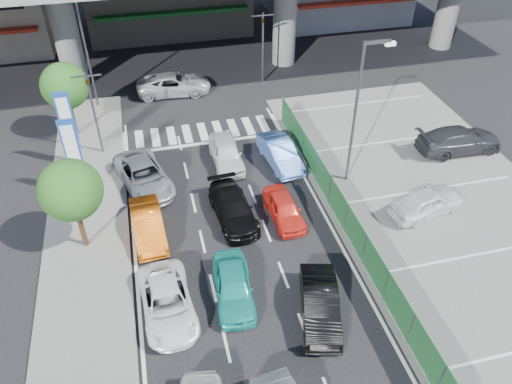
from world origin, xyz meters
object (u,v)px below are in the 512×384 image
object	(u,v)px
signboard_near	(72,148)
taxi_teal_mid	(233,286)
traffic_light_right	(263,30)
parked_sedan_white	(427,202)
sedan_black_mid	(233,208)
wagon_silver_front_left	(144,176)
street_lamp_right	(360,103)
street_lamp_left	(87,39)
sedan_white_mid_left	(167,302)
tree_far	(65,86)
sedan_white_front_mid	(226,153)
taxi_orange_left	(148,225)
kei_truck_front_right	(280,153)
signboard_far	(66,120)
tree_near	(71,190)
traffic_light_left	(90,94)
crossing_wagon_silver	(174,84)
taxi_orange_right	(284,209)
hatch_black_mid_right	(320,305)
traffic_cone	(339,206)
parked_sedan_dgrey	(459,140)

from	to	relation	value
signboard_near	taxi_teal_mid	bearing A→B (deg)	-53.64
traffic_light_right	parked_sedan_white	distance (m)	17.52
sedan_black_mid	wagon_silver_front_left	bearing A→B (deg)	132.90
street_lamp_right	taxi_teal_mid	world-z (taller)	street_lamp_right
street_lamp_left	parked_sedan_white	xyz separation A→B (m)	(16.15, -15.67, -4.02)
sedan_white_mid_left	street_lamp_right	bearing A→B (deg)	28.56
tree_far	sedan_white_mid_left	xyz separation A→B (m)	(4.19, -15.34, -2.77)
taxi_teal_mid	sedan_white_front_mid	distance (m)	9.98
street_lamp_left	sedan_white_mid_left	size ratio (longest dim) A/B	1.80
sedan_white_mid_left	taxi_orange_left	xyz separation A→B (m)	(-0.42, 4.89, 0.05)
signboard_near	kei_truck_front_right	bearing A→B (deg)	2.39
signboard_far	tree_far	world-z (taller)	tree_far
street_lamp_right	tree_near	bearing A→B (deg)	-171.97
traffic_light_left	taxi_orange_left	xyz separation A→B (m)	(2.17, -7.95, -3.27)
wagon_silver_front_left	sedan_white_front_mid	distance (m)	4.89
taxi_orange_left	traffic_light_left	bearing A→B (deg)	101.74
signboard_far	kei_truck_front_right	bearing A→B (deg)	-12.52
sedan_white_mid_left	crossing_wagon_silver	size ratio (longest dim) A/B	0.85
signboard_near	parked_sedan_white	size ratio (longest dim) A/B	1.16
taxi_orange_left	crossing_wagon_silver	size ratio (longest dim) A/B	0.77
sedan_black_mid	parked_sedan_white	size ratio (longest dim) A/B	1.08
taxi_orange_right	taxi_orange_left	bearing A→B (deg)	174.17
signboard_near	wagon_silver_front_left	size ratio (longest dim) A/B	0.95
tree_far	taxi_teal_mid	xyz separation A→B (m)	(6.98, -15.18, -2.71)
traffic_light_right	signboard_far	distance (m)	15.38
traffic_light_left	tree_far	world-z (taller)	traffic_light_left
hatch_black_mid_right	taxi_orange_right	bearing A→B (deg)	101.41
tree_far	signboard_far	bearing A→B (deg)	-86.74
traffic_light_right	signboard_near	bearing A→B (deg)	-139.09
crossing_wagon_silver	traffic_light_right	bearing A→B (deg)	-82.82
sedan_white_mid_left	traffic_cone	world-z (taller)	sedan_white_mid_left
parked_sedan_dgrey	traffic_cone	bearing A→B (deg)	112.72
kei_truck_front_right	traffic_light_right	bearing A→B (deg)	74.08
parked_sedan_dgrey	traffic_cone	distance (m)	9.66
traffic_light_left	wagon_silver_front_left	distance (m)	5.55
taxi_teal_mid	sedan_white_front_mid	xyz separation A→B (m)	(1.63, 9.85, 0.02)
sedan_white_front_mid	traffic_cone	size ratio (longest dim) A/B	6.41
tree_far	wagon_silver_front_left	bearing A→B (deg)	-58.99
sedan_white_front_mid	parked_sedan_dgrey	distance (m)	13.91
sedan_white_mid_left	crossing_wagon_silver	xyz separation A→B (m)	(2.47, 19.55, 0.11)
sedan_white_mid_left	sedan_black_mid	bearing A→B (deg)	49.77
traffic_light_right	signboard_near	size ratio (longest dim) A/B	1.11
sedan_white_front_mid	parked_sedan_dgrey	size ratio (longest dim) A/B	0.79
sedan_black_mid	wagon_silver_front_left	xyz separation A→B (m)	(-4.16, 3.76, 0.05)
sedan_white_mid_left	wagon_silver_front_left	xyz separation A→B (m)	(-0.34, 8.94, 0.07)
sedan_white_mid_left	hatch_black_mid_right	bearing A→B (deg)	-19.14
tree_far	sedan_white_front_mid	size ratio (longest dim) A/B	1.19
traffic_light_left	taxi_orange_right	world-z (taller)	traffic_light_left
wagon_silver_front_left	street_lamp_left	bearing A→B (deg)	88.75
street_lamp_left	parked_sedan_white	distance (m)	22.86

